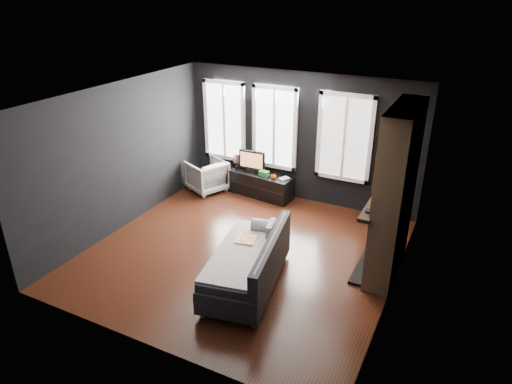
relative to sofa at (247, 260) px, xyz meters
The scene contains 18 objects.
floor 1.01m from the sofa, 121.95° to the left, with size 5.00×5.00×0.00m, color black.
ceiling 2.45m from the sofa, 121.95° to the left, with size 5.00×5.00×0.00m, color white.
wall_back 3.44m from the sofa, 98.40° to the left, with size 5.00×0.02×2.70m, color black.
wall_left 3.22m from the sofa, 165.42° to the left, with size 0.02×5.00×2.70m, color black.
wall_right 2.35m from the sofa, 21.06° to the left, with size 0.02×5.00×2.70m, color black.
windows 3.89m from the sofa, 106.10° to the left, with size 4.00×0.16×1.76m, color white, non-canonical shape.
fireplace 2.46m from the sofa, 37.16° to the left, with size 0.70×1.62×2.70m, color #93724C, non-canonical shape.
sofa is the anchor object (origin of this frame).
stripe_pillow 0.65m from the sofa, 79.73° to the left, with size 0.09×0.37×0.37m, color gray.
armchair 3.65m from the sofa, 131.76° to the left, with size 0.75×0.70×0.77m, color silver.
media_console 3.28m from the sofa, 112.81° to the left, with size 1.50×0.47×0.52m, color black, non-canonical shape.
monitor 3.39m from the sofa, 115.77° to the left, with size 0.61×0.13×0.54m, color black, non-canonical shape.
desk_fan 3.67m from the sofa, 121.06° to the left, with size 0.22×0.22×0.31m, color #A7A7A7, non-canonical shape.
mug 3.02m from the sofa, 107.04° to the left, with size 0.11×0.09×0.11m, color #CB520D.
book 3.12m from the sofa, 103.86° to the left, with size 0.15×0.02×0.21m, color beige.
storage_box 3.14m from the sofa, 110.93° to the left, with size 0.20×0.13×0.11m, color #246526.
mantel_vase 2.56m from the sofa, 49.39° to the left, with size 0.17×0.18×0.17m, color gold.
mantel_clock 1.95m from the sofa, 27.81° to the left, with size 0.11×0.11×0.04m, color black.
Camera 1 is at (3.22, -5.92, 4.24)m, focal length 32.00 mm.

